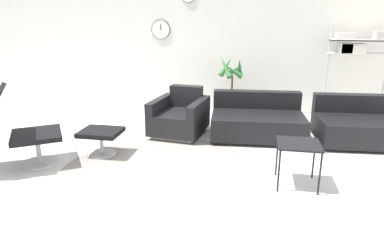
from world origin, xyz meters
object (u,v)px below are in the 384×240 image
at_px(couch_low, 257,122).
at_px(shelf_unit, 358,45).
at_px(side_table, 299,148).
at_px(armchair_red, 180,117).
at_px(ottoman, 101,136).
at_px(couch_second, 355,126).
at_px(potted_plant, 231,91).

xyz_separation_m(couch_low, shelf_unit, (1.61, 1.10, 1.11)).
relative_size(couch_low, side_table, 2.96).
bearing_deg(side_table, armchair_red, 137.51).
bearing_deg(couch_low, armchair_red, -0.40).
height_order(side_table, shelf_unit, shelf_unit).
xyz_separation_m(couch_low, side_table, (0.44, -1.58, 0.20)).
bearing_deg(ottoman, couch_low, 29.13).
xyz_separation_m(couch_second, side_table, (-0.99, -1.59, 0.20)).
distance_m(potted_plant, shelf_unit, 2.25).
distance_m(couch_low, couch_second, 1.43).
relative_size(couch_low, potted_plant, 1.23).
relative_size(ottoman, potted_plant, 0.45).
bearing_deg(armchair_red, potted_plant, -120.14).
distance_m(ottoman, couch_low, 2.34).
bearing_deg(couch_low, side_table, 101.46).
bearing_deg(shelf_unit, couch_low, -145.57).
xyz_separation_m(couch_second, potted_plant, (-1.90, 0.86, 0.29)).
bearing_deg(ottoman, armchair_red, 51.62).
relative_size(armchair_red, potted_plant, 0.84).
xyz_separation_m(couch_second, shelf_unit, (0.18, 1.09, 1.11)).
distance_m(armchair_red, couch_low, 1.21).
distance_m(ottoman, armchair_red, 1.36).
bearing_deg(shelf_unit, potted_plant, -173.86).
bearing_deg(armchair_red, shelf_unit, -149.93).
distance_m(ottoman, couch_second, 3.66).
height_order(couch_low, couch_second, same).
height_order(armchair_red, side_table, armchair_red).
relative_size(ottoman, couch_low, 0.37).
xyz_separation_m(ottoman, couch_low, (2.05, 1.14, -0.02)).
bearing_deg(potted_plant, ottoman, -127.96).
relative_size(armchair_red, couch_second, 0.84).
height_order(armchair_red, couch_second, armchair_red).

